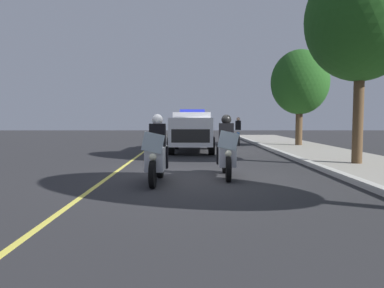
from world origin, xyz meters
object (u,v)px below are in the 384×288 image
object	(u,v)px
cyclist_background	(238,131)
tree_mid_block	(361,20)
police_motorcycle_lead_left	(157,155)
police_suv	(192,130)
police_motorcycle_lead_right	(227,152)
tree_far_back	(300,82)

from	to	relation	value
cyclist_background	tree_mid_block	size ratio (longest dim) A/B	0.26
police_motorcycle_lead_left	police_suv	world-z (taller)	police_suv
police_motorcycle_lead_right	tree_mid_block	size ratio (longest dim) A/B	0.31
police_motorcycle_lead_right	cyclist_background	distance (m)	12.10
cyclist_background	tree_far_back	xyz separation A→B (m)	(1.08, 3.33, 2.80)
tree_mid_block	tree_far_back	world-z (taller)	tree_mid_block
police_suv	tree_mid_block	bearing A→B (deg)	45.47
cyclist_background	tree_mid_block	xyz separation A→B (m)	(9.66, 2.76, 4.01)
police_motorcycle_lead_left	cyclist_background	world-z (taller)	police_motorcycle_lead_left
police_motorcycle_lead_right	police_motorcycle_lead_left	bearing A→B (deg)	-65.29
police_motorcycle_lead_left	police_motorcycle_lead_right	world-z (taller)	same
cyclist_background	tree_far_back	size ratio (longest dim) A/B	0.33
police_motorcycle_lead_right	police_suv	bearing A→B (deg)	-173.41
police_suv	tree_mid_block	xyz separation A→B (m)	(5.45, 5.54, 3.79)
tree_mid_block	tree_far_back	distance (m)	8.68
police_motorcycle_lead_right	tree_mid_block	bearing A→B (deg)	116.29
police_motorcycle_lead_left	police_motorcycle_lead_right	bearing A→B (deg)	114.71
tree_far_back	tree_mid_block	bearing A→B (deg)	-3.80
cyclist_background	police_suv	bearing A→B (deg)	-33.43
police_motorcycle_lead_right	cyclist_background	world-z (taller)	police_motorcycle_lead_right
police_motorcycle_lead_left	police_suv	distance (m)	8.65
police_motorcycle_lead_right	tree_far_back	bearing A→B (deg)	154.38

